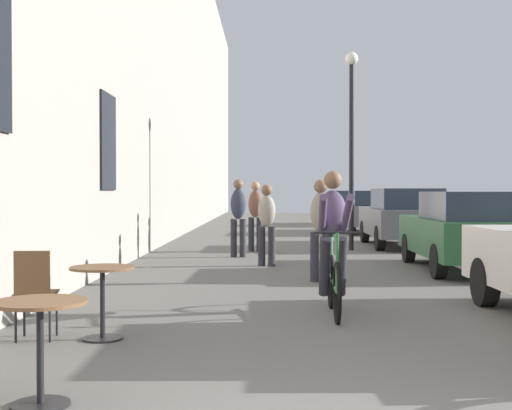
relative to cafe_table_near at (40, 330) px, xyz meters
The scene contains 14 objects.
building_facade_left 13.43m from the cafe_table_near, 97.12° to the left, with size 0.54×68.00×11.87m.
cafe_table_near is the anchor object (origin of this frame).
cafe_table_mid 2.14m from the cafe_table_near, 92.11° to the left, with size 0.64×0.64×0.72m.
cafe_chair_mid_toward_street 2.19m from the cafe_table_near, 109.37° to the left, with size 0.41×0.41×0.89m.
cyclist_on_bicycle 4.37m from the cafe_table_near, 57.57° to the left, with size 0.52×1.76×1.74m.
pedestrian_near 7.01m from the cafe_table_near, 69.85° to the left, with size 0.36×0.27×1.65m.
pedestrian_mid 9.10m from the cafe_table_near, 80.24° to the left, with size 0.38×0.29×1.60m.
pedestrian_far 10.83m from the cafe_table_near, 85.19° to the left, with size 0.36×0.26×1.73m.
pedestrian_furthest 12.31m from the cafe_table_near, 84.11° to the left, with size 0.36×0.27×1.70m.
street_lamp 13.42m from the cafe_table_near, 73.96° to the left, with size 0.32×0.32×4.90m.
parked_car_second 9.70m from the cafe_table_near, 57.58° to the left, with size 1.79×4.12×1.46m.
parked_car_third 14.73m from the cafe_table_near, 69.56° to the left, with size 1.86×4.32×1.53m.
parked_car_fourth 20.60m from the cafe_table_near, 75.37° to the left, with size 1.82×4.17×1.47m.
parked_car_fifth 26.27m from the cafe_table_near, 78.72° to the left, with size 1.78×4.19×1.49m.
Camera 1 is at (-0.38, -2.92, 1.46)m, focal length 49.15 mm.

